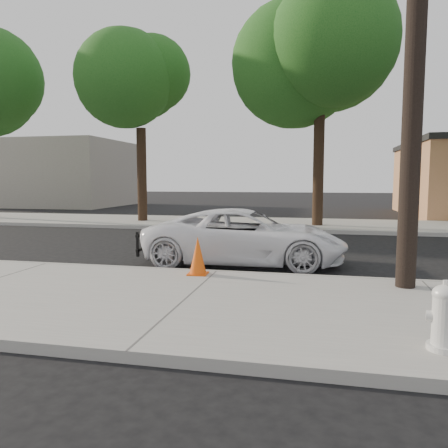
# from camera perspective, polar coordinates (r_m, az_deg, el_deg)

# --- Properties ---
(ground) EXTENTS (120.00, 120.00, 0.00)m
(ground) POSITION_cam_1_polar(r_m,az_deg,el_deg) (11.23, 1.52, -4.70)
(ground) COLOR black
(ground) RESTS_ON ground
(near_sidewalk) EXTENTS (90.00, 4.40, 0.15)m
(near_sidewalk) POSITION_cam_1_polar(r_m,az_deg,el_deg) (7.15, -5.08, -10.27)
(near_sidewalk) COLOR gray
(near_sidewalk) RESTS_ON ground
(far_sidewalk) EXTENTS (90.00, 5.00, 0.15)m
(far_sidewalk) POSITION_cam_1_polar(r_m,az_deg,el_deg) (19.56, 6.21, -0.00)
(far_sidewalk) COLOR gray
(far_sidewalk) RESTS_ON ground
(curb_near) EXTENTS (90.00, 0.12, 0.16)m
(curb_near) POSITION_cam_1_polar(r_m,az_deg,el_deg) (9.21, -0.95, -6.58)
(curb_near) COLOR #9E9B93
(curb_near) RESTS_ON ground
(building_far) EXTENTS (14.00, 8.00, 5.00)m
(building_far) POSITION_cam_1_polar(r_m,az_deg,el_deg) (37.93, -23.36, 6.04)
(building_far) COLOR gray
(building_far) RESTS_ON ground
(utility_pole) EXTENTS (1.40, 0.34, 9.00)m
(utility_pole) POSITION_cam_1_polar(r_m,az_deg,el_deg) (8.70, 23.84, 23.04)
(utility_pole) COLOR black
(utility_pole) RESTS_ON near_sidewalk
(tree_b) EXTENTS (4.34, 4.20, 8.45)m
(tree_b) POSITION_cam_1_polar(r_m,az_deg,el_deg) (20.89, -10.55, 17.05)
(tree_b) COLOR black
(tree_b) RESTS_ON far_sidewalk
(tree_c) EXTENTS (4.96, 4.80, 9.55)m
(tree_c) POSITION_cam_1_polar(r_m,az_deg,el_deg) (19.11, 13.22, 20.40)
(tree_c) COLOR black
(tree_c) RESTS_ON far_sidewalk
(police_cruiser) EXTENTS (4.93, 2.43, 1.34)m
(police_cruiser) POSITION_cam_1_polar(r_m,az_deg,el_deg) (10.61, 2.81, -1.66)
(police_cruiser) COLOR white
(police_cruiser) RESTS_ON ground
(fire_hydrant) EXTENTS (0.40, 0.36, 0.75)m
(fire_hydrant) POSITION_cam_1_polar(r_m,az_deg,el_deg) (5.55, 26.88, -10.98)
(fire_hydrant) COLOR silver
(fire_hydrant) RESTS_ON near_sidewalk
(traffic_cone) EXTENTS (0.42, 0.42, 0.77)m
(traffic_cone) POSITION_cam_1_polar(r_m,az_deg,el_deg) (8.81, -3.44, -4.21)
(traffic_cone) COLOR #E24F0B
(traffic_cone) RESTS_ON near_sidewalk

